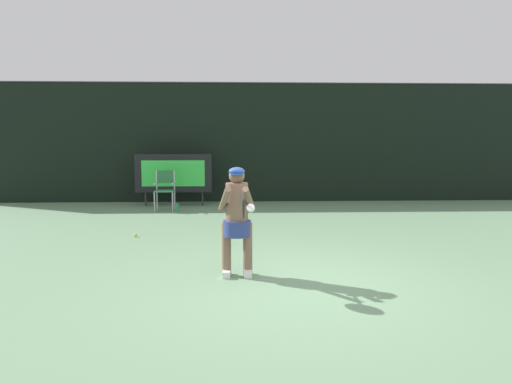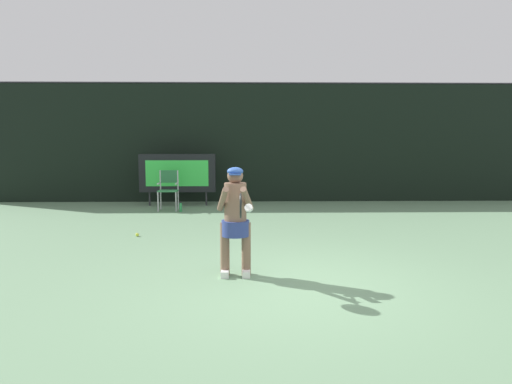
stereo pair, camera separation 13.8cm
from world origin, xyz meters
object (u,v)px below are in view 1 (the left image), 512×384
object	(u,v)px
tennis_racket	(243,206)
water_bottle	(177,207)
umpire_chair	(165,188)
tennis_ball_loose	(135,235)
tennis_player	(237,216)
scoreboard	(174,173)

from	to	relation	value
tennis_racket	water_bottle	bearing A→B (deg)	94.39
umpire_chair	tennis_ball_loose	world-z (taller)	umpire_chair
umpire_chair	tennis_ball_loose	size ratio (longest dim) A/B	15.88
water_bottle	tennis_player	size ratio (longest dim) A/B	0.17
umpire_chair	tennis_racket	world-z (taller)	tennis_racket
water_bottle	tennis_player	distance (m)	6.10
tennis_player	tennis_racket	distance (m)	0.71
scoreboard	umpire_chair	size ratio (longest dim) A/B	2.04
tennis_ball_loose	water_bottle	bearing A→B (deg)	82.35
scoreboard	water_bottle	xyz separation A→B (m)	(0.24, -1.21, -0.82)
scoreboard	water_bottle	size ratio (longest dim) A/B	8.30
umpire_chair	tennis_player	bearing A→B (deg)	-72.38
scoreboard	tennis_player	bearing A→B (deg)	-75.41
umpire_chair	tennis_player	world-z (taller)	tennis_player
umpire_chair	tennis_ball_loose	distance (m)	3.52
tennis_player	tennis_racket	size ratio (longest dim) A/B	2.55
scoreboard	tennis_ball_loose	distance (m)	4.45
scoreboard	umpire_chair	distance (m)	0.95
tennis_racket	tennis_ball_loose	distance (m)	4.10
tennis_player	tennis_ball_loose	xyz separation A→B (m)	(-2.01, 2.70, -0.81)
tennis_player	water_bottle	bearing A→B (deg)	105.23
scoreboard	tennis_player	distance (m)	7.29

